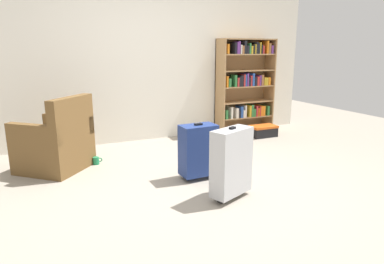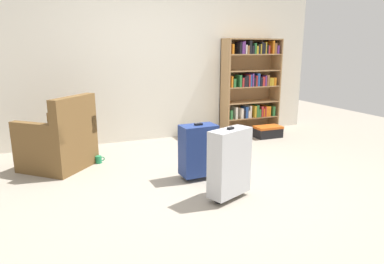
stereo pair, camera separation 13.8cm
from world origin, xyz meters
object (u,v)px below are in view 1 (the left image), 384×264
at_px(armchair, 56,144).
at_px(suitcase_navy_blue, 198,150).
at_px(suitcase_silver, 231,162).
at_px(bookshelf, 245,84).
at_px(storage_box, 263,131).
at_px(mug, 96,161).

relative_size(armchair, suitcase_navy_blue, 1.55).
bearing_deg(suitcase_silver, armchair, 133.35).
height_order(bookshelf, storage_box, bookshelf).
bearing_deg(bookshelf, suitcase_silver, -125.01).
distance_m(storage_box, suitcase_navy_blue, 2.23).
relative_size(armchair, mug, 8.24).
height_order(bookshelf, suitcase_silver, bookshelf).
relative_size(armchair, suitcase_silver, 1.37).
distance_m(armchair, suitcase_navy_blue, 1.73).
height_order(armchair, mug, armchair).
bearing_deg(suitcase_navy_blue, armchair, 145.84).
bearing_deg(suitcase_navy_blue, storage_box, 35.42).
xyz_separation_m(mug, suitcase_silver, (1.05, -1.58, 0.33)).
relative_size(mug, storage_box, 0.27).
height_order(mug, suitcase_navy_blue, suitcase_navy_blue).
distance_m(mug, suitcase_silver, 1.93).
bearing_deg(storage_box, mug, -173.55).
bearing_deg(armchair, suitcase_navy_blue, -34.16).
relative_size(bookshelf, mug, 13.35).
relative_size(mug, suitcase_navy_blue, 0.19).
bearing_deg(mug, suitcase_silver, -56.49).
distance_m(armchair, storage_box, 3.26).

